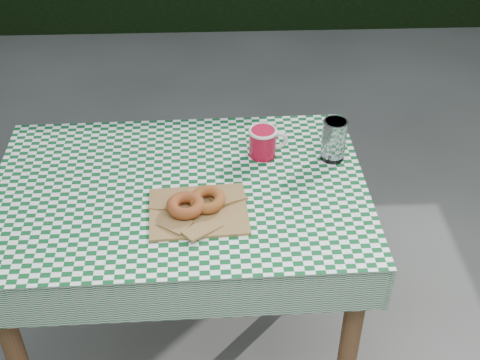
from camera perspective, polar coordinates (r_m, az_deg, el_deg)
name	(u,v)px	position (r m, az deg, el deg)	size (l,w,h in m)	color
table	(186,276)	(2.20, -4.79, -8.47)	(1.11, 0.74, 0.75)	brown
tablecloth	(180,189)	(1.95, -5.36, -0.76)	(1.13, 0.76, 0.01)	#0B471F
paper_bag	(198,211)	(1.85, -3.70, -2.72)	(0.28, 0.22, 0.01)	olive
bagel_front	(186,205)	(1.83, -4.84, -2.25)	(0.11, 0.11, 0.03)	brown
bagel_back	(207,199)	(1.85, -2.90, -1.73)	(0.10, 0.10, 0.03)	brown
coffee_mug	(263,143)	(2.04, 2.02, 3.33)	(0.17, 0.17, 0.10)	#AA0A26
drinking_glass	(334,140)	(2.04, 8.32, 3.54)	(0.08, 0.08, 0.14)	silver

